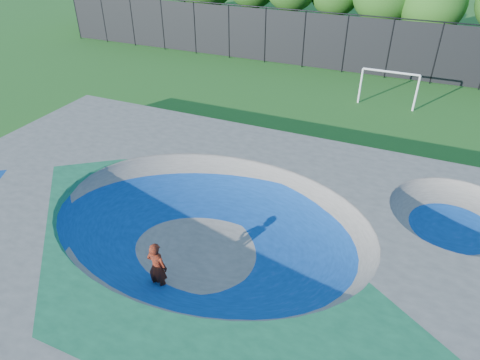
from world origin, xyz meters
name	(u,v)px	position (x,y,z in m)	size (l,w,h in m)	color
ground	(210,250)	(0.00, 0.00, 0.00)	(120.00, 120.00, 0.00)	#1E5918
skate_deck	(209,234)	(0.00, 0.00, 0.75)	(22.00, 14.00, 1.50)	gray
skater	(157,267)	(-0.63, -2.20, 0.90)	(0.66, 0.43, 1.81)	#B32D0E
skateboard	(160,288)	(-0.63, -2.20, 0.03)	(0.78, 0.22, 0.05)	black
soccer_goal	(389,82)	(3.75, 15.64, 1.51)	(3.29, 0.12, 2.17)	white
fence	(345,43)	(0.00, 21.00, 2.10)	(48.09, 0.09, 4.04)	black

